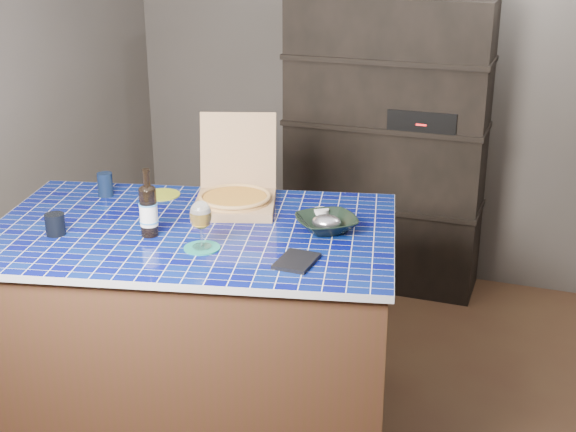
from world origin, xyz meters
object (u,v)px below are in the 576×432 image
at_px(bowl, 326,224).
at_px(wine_glass, 201,216).
at_px(pizza_box, 235,196).
at_px(mead_bottle, 148,210).
at_px(kitchen_island, 196,326).
at_px(dvd_case, 297,261).

bearing_deg(bowl, wine_glass, -139.27).
bearing_deg(wine_glass, bowl, 40.73).
xyz_separation_m(pizza_box, wine_glass, (0.07, -0.50, 0.09)).
relative_size(pizza_box, mead_bottle, 1.81).
height_order(pizza_box, mead_bottle, pizza_box).
distance_m(pizza_box, bowl, 0.51).
distance_m(kitchen_island, bowl, 0.78).
bearing_deg(kitchen_island, dvd_case, -32.02).
distance_m(mead_bottle, wine_glass, 0.28).
relative_size(mead_bottle, dvd_case, 1.53).
height_order(mead_bottle, dvd_case, mead_bottle).
height_order(pizza_box, bowl, pizza_box).
distance_m(kitchen_island, dvd_case, 0.76).
xyz_separation_m(kitchen_island, wine_glass, (0.14, -0.19, 0.62)).
xyz_separation_m(wine_glass, dvd_case, (0.41, -0.00, -0.13)).
height_order(kitchen_island, dvd_case, dvd_case).
xyz_separation_m(pizza_box, mead_bottle, (-0.20, -0.44, 0.06)).
bearing_deg(mead_bottle, wine_glass, -11.69).
relative_size(pizza_box, bowl, 2.07).
bearing_deg(pizza_box, wine_glass, -100.53).
bearing_deg(dvd_case, mead_bottle, 177.54).
bearing_deg(bowl, kitchen_island, -163.15).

